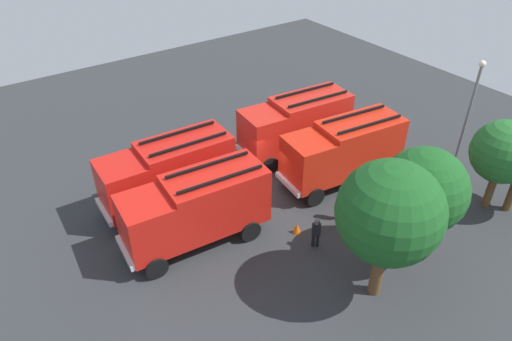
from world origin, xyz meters
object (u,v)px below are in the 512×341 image
object	(u,v)px
tree_2	(423,191)
fire_truck_1	(168,171)
tree_1	(504,152)
lamppost	(469,112)
traffic_cone_0	(297,228)
fire_truck_2	(344,149)
traffic_cone_1	(401,176)
traffic_cone_2	(132,188)
firefighter_1	(341,205)
tree_3	(390,213)
firefighter_2	(223,141)
fire_truck_0	(296,123)
fire_truck_3	(196,207)
firefighter_0	(316,232)

from	to	relation	value
tree_2	fire_truck_1	bearing A→B (deg)	-54.73
tree_1	lamppost	xyz separation A→B (m)	(-1.13, -2.99, 0.69)
tree_2	traffic_cone_0	distance (m)	6.59
fire_truck_2	tree_1	size ratio (longest dim) A/B	1.45
traffic_cone_1	traffic_cone_2	distance (m)	15.64
firefighter_1	traffic_cone_2	bearing A→B (deg)	-70.83
fire_truck_2	tree_3	size ratio (longest dim) A/B	1.12
fire_truck_2	firefighter_2	distance (m)	7.75
firefighter_2	fire_truck_1	bearing A→B (deg)	-91.92
fire_truck_0	tree_1	world-z (taller)	tree_1
traffic_cone_0	traffic_cone_2	bearing A→B (deg)	-55.65
fire_truck_0	tree_1	distance (m)	11.59
fire_truck_2	firefighter_2	xyz separation A→B (m)	(4.08, -6.48, -1.20)
tree_3	traffic_cone_2	size ratio (longest dim) A/B	11.98
lamppost	fire_truck_0	bearing A→B (deg)	-49.55
firefighter_1	tree_3	bearing A→B (deg)	39.39
firefighter_1	tree_3	distance (m)	6.15
tree_2	tree_3	distance (m)	2.94
fire_truck_3	traffic_cone_0	bearing A→B (deg)	156.45
tree_1	traffic_cone_2	distance (m)	19.96
traffic_cone_0	lamppost	bearing A→B (deg)	173.53
tree_3	traffic_cone_1	size ratio (longest dim) A/B	9.88
fire_truck_3	firefighter_0	size ratio (longest dim) A/B	4.56
fire_truck_2	tree_2	world-z (taller)	tree_2
fire_truck_0	traffic_cone_0	xyz separation A→B (m)	(4.78, 6.08, -1.85)
traffic_cone_1	fire_truck_1	bearing A→B (deg)	-26.18
firefighter_0	traffic_cone_2	distance (m)	10.89
tree_3	traffic_cone_0	xyz separation A→B (m)	(0.33, -4.95, -4.18)
traffic_cone_2	fire_truck_2	bearing A→B (deg)	150.52
firefighter_1	firefighter_2	world-z (taller)	firefighter_2
firefighter_2	tree_1	size ratio (longest dim) A/B	0.33
traffic_cone_0	fire_truck_1	bearing A→B (deg)	-55.12
tree_3	fire_truck_1	bearing A→B (deg)	-67.73
firefighter_0	lamppost	distance (m)	11.39
fire_truck_1	tree_1	bearing A→B (deg)	146.69
fire_truck_2	fire_truck_3	distance (m)	9.38
fire_truck_2	firefighter_0	xyz separation A→B (m)	(4.89, 3.37, -1.26)
traffic_cone_0	traffic_cone_1	xyz separation A→B (m)	(-7.90, 0.01, 0.04)
fire_truck_2	tree_2	bearing A→B (deg)	81.19
firefighter_1	traffic_cone_1	size ratio (longest dim) A/B	2.41
fire_truck_0	traffic_cone_1	size ratio (longest dim) A/B	10.95
firefighter_2	traffic_cone_2	distance (m)	6.49
fire_truck_3	traffic_cone_1	world-z (taller)	fire_truck_3
fire_truck_0	firefighter_0	world-z (taller)	fire_truck_0
firefighter_1	fire_truck_0	bearing A→B (deg)	-133.00
fire_truck_3	tree_3	bearing A→B (deg)	127.60
firefighter_0	firefighter_1	distance (m)	2.56
firefighter_0	tree_1	distance (m)	10.54
fire_truck_2	firefighter_1	world-z (taller)	fire_truck_2
firefighter_0	traffic_cone_0	xyz separation A→B (m)	(0.12, -1.27, -0.60)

